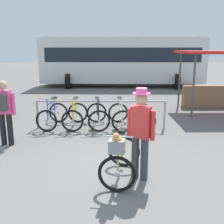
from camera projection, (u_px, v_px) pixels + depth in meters
name	position (u px, v px, depth m)	size (l,w,h in m)	color
ground_plane	(109.00, 173.00, 5.23)	(80.00, 80.00, 0.00)	#605E5B
bike_rack_rail	(101.00, 107.00, 7.94)	(3.90, 0.30, 0.88)	#99999E
racked_bike_blue	(53.00, 115.00, 8.21)	(0.86, 1.20, 0.97)	black
racked_bike_yellow	(75.00, 115.00, 8.20)	(0.75, 1.17, 0.98)	black
racked_bike_black	(98.00, 115.00, 8.19)	(0.74, 1.13, 0.97)	black
racked_bike_white	(120.00, 116.00, 8.19)	(0.72, 1.14, 0.97)	black
racked_bike_teal	(143.00, 116.00, 8.18)	(0.71, 1.15, 0.98)	black
featured_bicycle	(120.00, 157.00, 4.81)	(0.87, 1.25, 1.09)	black
person_with_featured_bike	(140.00, 130.00, 4.81)	(0.48, 0.33, 1.72)	#383842
pedestrian_with_backpack	(4.00, 109.00, 6.51)	(0.53, 0.34, 1.64)	black
bus_distant	(122.00, 59.00, 16.72)	(10.16, 3.90, 3.08)	silver
market_stall	(217.00, 74.00, 10.36)	(3.17, 2.39, 2.30)	#4C4C51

